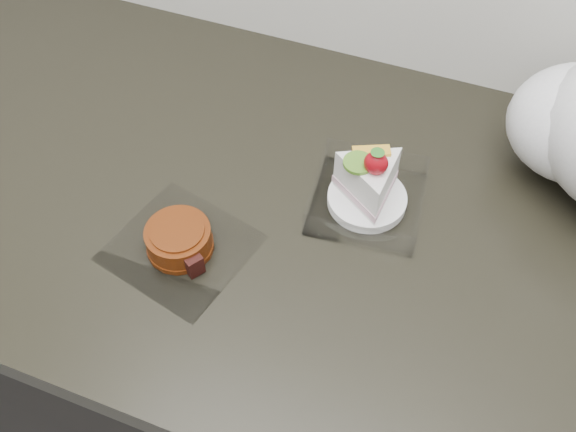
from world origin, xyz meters
The scene contains 3 objects.
counter centered at (0.00, 1.69, 0.45)m, with size 2.04×0.64×0.90m.
cake_tray centered at (0.07, 1.72, 0.93)m, with size 0.15×0.15×0.11m.
mooncake_wrap centered at (-0.12, 1.57, 0.91)m, with size 0.19×0.18×0.04m.
Camera 1 is at (0.15, 1.21, 1.54)m, focal length 40.00 mm.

